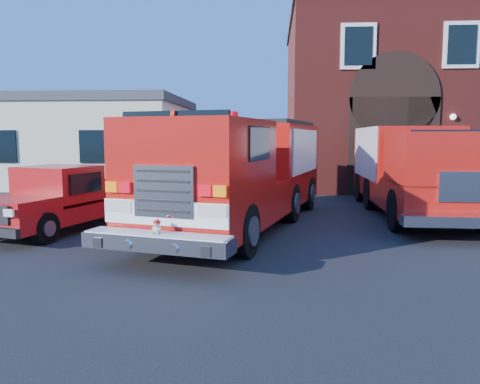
# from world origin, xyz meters

# --- Properties ---
(ground) EXTENTS (100.00, 100.00, 0.00)m
(ground) POSITION_xyz_m (0.00, 0.00, 0.00)
(ground) COLOR black
(ground) RESTS_ON ground
(parking_stripe_mid) EXTENTS (0.12, 3.00, 0.01)m
(parking_stripe_mid) POSITION_xyz_m (6.50, 4.00, 0.00)
(parking_stripe_mid) COLOR yellow
(parking_stripe_mid) RESTS_ON ground
(parking_stripe_far) EXTENTS (0.12, 3.00, 0.01)m
(parking_stripe_far) POSITION_xyz_m (6.50, 7.00, 0.00)
(parking_stripe_far) COLOR yellow
(parking_stripe_far) RESTS_ON ground
(fire_station) EXTENTS (15.20, 10.20, 8.45)m
(fire_station) POSITION_xyz_m (8.99, 13.98, 4.25)
(fire_station) COLOR maroon
(fire_station) RESTS_ON ground
(side_building) EXTENTS (10.20, 8.20, 4.35)m
(side_building) POSITION_xyz_m (-9.00, 13.00, 2.20)
(side_building) COLOR beige
(side_building) RESTS_ON ground
(fire_engine) EXTENTS (4.94, 9.81, 2.91)m
(fire_engine) POSITION_xyz_m (-0.14, 1.97, 1.51)
(fire_engine) COLOR black
(fire_engine) RESTS_ON ground
(pickup_truck) EXTENTS (3.17, 5.38, 1.66)m
(pickup_truck) POSITION_xyz_m (-4.76, 1.30, 0.79)
(pickup_truck) COLOR black
(pickup_truck) RESTS_ON ground
(secondary_truck) EXTENTS (2.79, 8.44, 2.72)m
(secondary_truck) POSITION_xyz_m (4.99, 4.32, 1.48)
(secondary_truck) COLOR black
(secondary_truck) RESTS_ON ground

